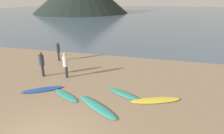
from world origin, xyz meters
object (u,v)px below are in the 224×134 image
object	(u,v)px
surfboard_4	(156,100)
person_2	(66,63)
person_1	(58,50)
surfboard_3	(124,94)
surfboard_0	(42,90)
surfboard_1	(66,95)
surfboard_2	(97,106)
person_0	(42,62)

from	to	relation	value
surfboard_4	person_2	world-z (taller)	person_2
person_1	person_2	world-z (taller)	person_2
surfboard_3	person_1	xyz separation A→B (m)	(-6.17, 4.15, 0.86)
surfboard_4	person_2	distance (m)	5.87
surfboard_4	surfboard_0	bearing A→B (deg)	162.30
surfboard_3	person_2	xyz separation A→B (m)	(-3.95, 1.28, 0.91)
surfboard_1	person_1	distance (m)	6.11
surfboard_2	person_2	bearing A→B (deg)	171.01
surfboard_4	person_0	world-z (taller)	person_0
surfboard_2	surfboard_3	bearing A→B (deg)	91.49
surfboard_4	person_1	bearing A→B (deg)	128.85
person_2	surfboard_0	bearing A→B (deg)	87.97
surfboard_0	surfboard_3	xyz separation A→B (m)	(4.40, 0.66, 0.00)
person_0	person_2	distance (m)	1.57
surfboard_0	surfboard_3	world-z (taller)	surfboard_3
person_0	person_2	bearing A→B (deg)	-11.19
surfboard_0	surfboard_3	distance (m)	4.45
surfboard_3	person_1	distance (m)	7.49
surfboard_3	person_2	bearing A→B (deg)	-172.32
surfboard_2	person_1	world-z (taller)	person_1
surfboard_4	surfboard_2	bearing A→B (deg)	-175.59
person_1	person_0	bearing A→B (deg)	103.72
surfboard_0	surfboard_1	size ratio (longest dim) A/B	1.14
surfboard_1	surfboard_2	distance (m)	1.99
surfboard_0	person_0	distance (m)	2.25
surfboard_4	person_2	bearing A→B (deg)	143.09
surfboard_3	surfboard_4	bearing A→B (deg)	18.27
surfboard_1	surfboard_3	bearing A→B (deg)	46.42
surfboard_1	surfboard_2	size ratio (longest dim) A/B	0.72
surfboard_0	person_1	size ratio (longest dim) A/B	1.42
surfboard_1	surfboard_3	distance (m)	2.99
surfboard_3	person_2	distance (m)	4.26
surfboard_0	person_1	world-z (taller)	person_1
surfboard_2	surfboard_0	bearing A→B (deg)	-159.82
surfboard_1	person_2	world-z (taller)	person_2
surfboard_0	surfboard_4	world-z (taller)	surfboard_4
surfboard_2	person_2	world-z (taller)	person_2
surfboard_2	person_0	bearing A→B (deg)	-175.57
surfboard_2	person_2	distance (m)	4.20
person_0	surfboard_2	bearing A→B (deg)	-48.42
surfboard_1	person_0	size ratio (longest dim) A/B	1.18
person_2	person_1	bearing A→B (deg)	-41.44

